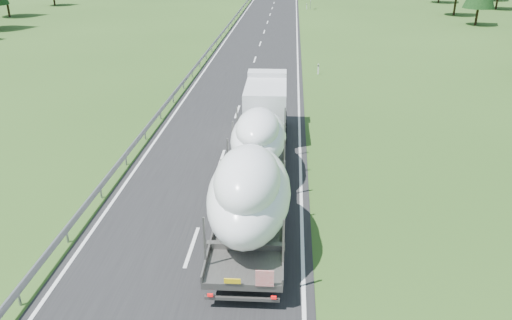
{
  "coord_description": "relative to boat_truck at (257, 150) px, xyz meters",
  "views": [
    {
      "loc": [
        3.92,
        -17.31,
        11.68
      ],
      "look_at": [
        2.36,
        4.51,
        2.06
      ],
      "focal_mm": 35.0,
      "sensor_mm": 36.0,
      "label": 1
    }
  ],
  "objects": [
    {
      "name": "ground",
      "position": [
        -2.36,
        -4.96,
        -2.38
      ],
      "size": [
        400.0,
        400.0,
        0.0
      ],
      "primitive_type": "plane",
      "color": "#284717",
      "rests_on": "ground"
    },
    {
      "name": "boat_truck",
      "position": [
        0.0,
        0.0,
        0.0
      ],
      "size": [
        3.38,
        20.0,
        4.67
      ],
      "color": "silver",
      "rests_on": "ground"
    }
  ]
}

